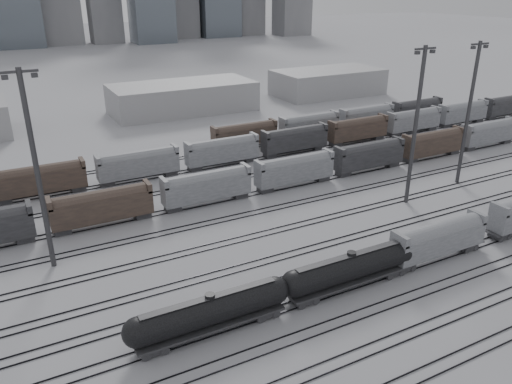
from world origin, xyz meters
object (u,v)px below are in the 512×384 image
light_mast_c (416,124)px  tank_car_b (350,268)px  hopper_car_a (439,238)px  tank_car_a (211,311)px

light_mast_c → tank_car_b: bearing=-146.6°
tank_car_b → hopper_car_a: (14.37, 0.00, 0.51)m
tank_car_b → hopper_car_a: bearing=0.0°
hopper_car_a → light_mast_c: light_mast_c is taller
tank_car_b → light_mast_c: bearing=33.4°
hopper_car_a → tank_car_a: bearing=180.0°
tank_car_a → tank_car_b: size_ratio=0.98×
tank_car_a → tank_car_b: (18.05, -0.00, 0.06)m
light_mast_c → hopper_car_a: bearing=-121.7°
tank_car_a → light_mast_c: bearing=20.7°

